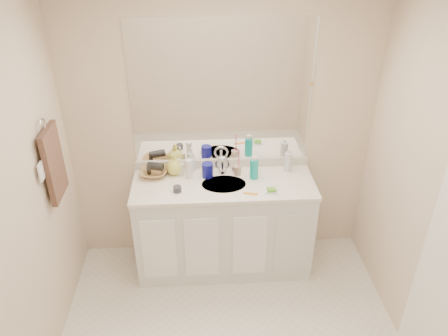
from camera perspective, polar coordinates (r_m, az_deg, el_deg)
name	(u,v)px	position (r m, az deg, el deg)	size (l,w,h in m)	color
ceiling	(237,19)	(2.10, 1.77, 18.89)	(2.60, 2.60, 0.02)	white
wall_back	(222,134)	(3.72, -0.32, 4.51)	(2.60, 0.02, 2.40)	beige
wall_left	(10,237)	(2.83, -26.17, -8.11)	(0.02, 2.60, 2.40)	beige
wall_right	(447,220)	(3.00, 27.08, -6.07)	(0.02, 2.60, 2.40)	beige
vanity_cabinet	(224,226)	(3.89, -0.05, -7.61)	(1.50, 0.55, 0.85)	silver
countertop	(224,184)	(3.64, -0.05, -2.12)	(1.52, 0.57, 0.03)	white
backsplash	(222,163)	(3.84, -0.29, 0.64)	(1.52, 0.03, 0.08)	silver
sink_basin	(224,185)	(3.62, -0.03, -2.25)	(0.37, 0.37, 0.02)	beige
faucet	(222,167)	(3.74, -0.20, 0.09)	(0.02, 0.02, 0.11)	silver
mirror	(222,94)	(3.57, -0.33, 9.68)	(1.48, 0.01, 1.20)	white
blue_mug	(207,170)	(3.69, -2.17, -0.29)	(0.09, 0.09, 0.13)	navy
tan_cup	(237,170)	(3.73, 1.77, -0.29)	(0.06, 0.06, 0.08)	tan
toothbrush	(239,159)	(3.68, 1.95, 1.17)	(0.01, 0.01, 0.19)	#F54076
mouthwash_bottle	(254,169)	(3.67, 3.95, -0.15)	(0.07, 0.07, 0.17)	#0EAAA1
clear_pump_bottle	(288,162)	(3.80, 8.39, 0.81)	(0.07, 0.07, 0.17)	silver
soap_dish	(271,192)	(3.53, 6.19, -3.09)	(0.09, 0.07, 0.01)	white
green_soap	(271,190)	(3.52, 6.21, -2.83)	(0.07, 0.05, 0.02)	#63BE2E
orange_comb	(251,194)	(3.50, 3.50, -3.36)	(0.12, 0.02, 0.00)	orange
dark_jar	(177,189)	(3.53, -6.12, -2.74)	(0.07, 0.07, 0.05)	#303036
extra_white_bottle	(189,169)	(3.67, -4.58, -0.13)	(0.05, 0.05, 0.17)	white
soap_bottle_white	(191,162)	(3.77, -4.31, 0.78)	(0.06, 0.07, 0.17)	white
soap_bottle_cream	(180,166)	(3.74, -5.79, 0.24)	(0.07, 0.07, 0.15)	beige
soap_bottle_yellow	(174,164)	(3.74, -6.48, 0.56)	(0.15, 0.15, 0.19)	#DEDC56
wicker_basket	(154,173)	(3.77, -9.16, -0.61)	(0.23, 0.23, 0.06)	#AB7B45
hair_dryer	(156,166)	(3.73, -8.93, 0.22)	(0.07, 0.07, 0.13)	black
towel_ring	(42,126)	(3.27, -22.63, 5.12)	(0.11, 0.11, 0.01)	silver
hand_towel	(54,163)	(3.40, -21.33, 0.56)	(0.04, 0.32, 0.55)	#3A271F
switch_plate	(41,172)	(3.21, -22.78, -0.43)	(0.01, 0.09, 0.13)	white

